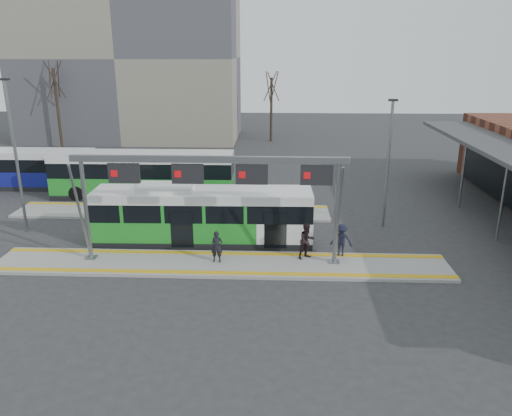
{
  "coord_description": "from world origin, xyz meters",
  "views": [
    {
      "loc": [
        2.64,
        -22.14,
        10.1
      ],
      "look_at": [
        1.58,
        3.0,
        2.0
      ],
      "focal_mm": 35.0,
      "sensor_mm": 36.0,
      "label": 1
    }
  ],
  "objects_px": {
    "gantry": "(212,179)",
    "passenger_a": "(217,247)",
    "passenger_c": "(341,240)",
    "passenger_b": "(307,241)",
    "hero_bus": "(203,216)"
  },
  "relations": [
    {
      "from": "gantry",
      "to": "hero_bus",
      "type": "relative_size",
      "value": 1.11
    },
    {
      "from": "passenger_a",
      "to": "passenger_c",
      "type": "distance_m",
      "value": 6.18
    },
    {
      "from": "passenger_b",
      "to": "gantry",
      "type": "bearing_deg",
      "value": 150.9
    },
    {
      "from": "passenger_a",
      "to": "gantry",
      "type": "bearing_deg",
      "value": 138.68
    },
    {
      "from": "passenger_c",
      "to": "passenger_b",
      "type": "bearing_deg",
      "value": -155.51
    },
    {
      "from": "gantry",
      "to": "passenger_a",
      "type": "relative_size",
      "value": 8.37
    },
    {
      "from": "passenger_c",
      "to": "gantry",
      "type": "bearing_deg",
      "value": -158.34
    },
    {
      "from": "gantry",
      "to": "passenger_a",
      "type": "xyz_separation_m",
      "value": [
        0.16,
        -0.13,
        -3.37
      ]
    },
    {
      "from": "gantry",
      "to": "passenger_c",
      "type": "height_order",
      "value": "gantry"
    },
    {
      "from": "gantry",
      "to": "passenger_a",
      "type": "distance_m",
      "value": 3.38
    },
    {
      "from": "hero_bus",
      "to": "passenger_c",
      "type": "distance_m",
      "value": 7.51
    },
    {
      "from": "hero_bus",
      "to": "passenger_c",
      "type": "xyz_separation_m",
      "value": [
        7.21,
        -2.03,
        -0.48
      ]
    },
    {
      "from": "hero_bus",
      "to": "gantry",
      "type": "bearing_deg",
      "value": -72.67
    },
    {
      "from": "passenger_b",
      "to": "passenger_c",
      "type": "relative_size",
      "value": 1.07
    },
    {
      "from": "gantry",
      "to": "passenger_a",
      "type": "bearing_deg",
      "value": -40.73
    }
  ]
}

